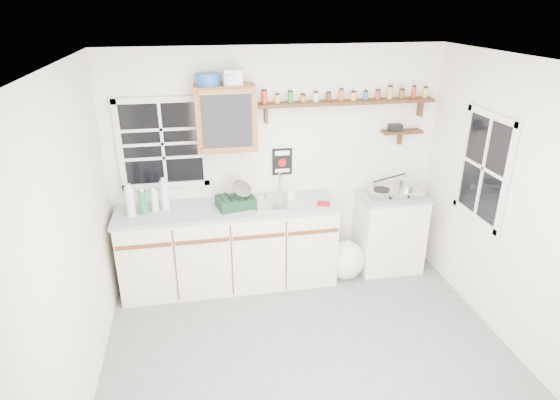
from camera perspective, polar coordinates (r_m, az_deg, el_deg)
The scene contains 18 objects.
room at distance 3.69m, azimuth 4.13°, elevation -3.50°, with size 3.64×3.24×2.54m.
main_cabinet at distance 5.11m, azimuth -6.18°, elevation -5.51°, with size 2.31×0.63×0.92m.
right_cabinet at distance 5.55m, azimuth 13.07°, elevation -3.66°, with size 0.73×0.57×0.91m.
sink at distance 4.97m, azimuth -0.24°, elevation -0.21°, with size 0.52×0.44×0.29m.
upper_cabinet at distance 4.76m, azimuth -6.61°, elevation 9.94°, with size 0.60×0.32×0.65m.
upper_cabinet_clutter at distance 4.69m, azimuth -7.50°, elevation 14.47°, with size 0.45×0.24×0.14m.
spice_shelf at distance 5.05m, azimuth 8.06°, elevation 11.87°, with size 1.91×0.18×0.35m.
secondary_shelf at distance 5.37m, azimuth 14.38°, elevation 8.15°, with size 0.45×0.16×0.24m.
warning_sign at distance 5.12m, azimuth 0.27°, elevation 4.69°, with size 0.22×0.02×0.30m.
window_back at distance 4.97m, azimuth -14.13°, elevation 6.67°, with size 0.93×0.03×0.98m.
window_right at distance 4.80m, azimuth 23.61°, elevation 3.58°, with size 0.03×0.78×1.08m.
water_bottles at distance 4.87m, azimuth -15.85°, elevation 0.10°, with size 0.41×0.19×0.34m.
dish_rack at distance 4.86m, azimuth -5.27°, elevation 0.17°, with size 0.43×0.36×0.28m.
soap_bottle at distance 5.01m, azimuth 1.32°, elevation 0.94°, with size 0.08×0.08×0.17m, color silver.
rag at distance 4.95m, azimuth 5.32°, elevation -0.44°, with size 0.13×0.11×0.02m, color maroon.
hotplate at distance 5.33m, azimuth 13.69°, elevation 0.99°, with size 0.60×0.34×0.08m.
saucepan at distance 5.36m, azimuth 15.13°, elevation 2.00°, with size 0.41×0.29×0.19m.
trash_bag at distance 5.36m, azimuth 7.97°, elevation -7.22°, with size 0.43×0.39×0.49m.
Camera 1 is at (-0.86, -3.19, 2.90)m, focal length 30.00 mm.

